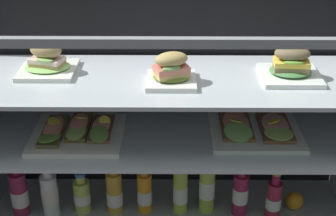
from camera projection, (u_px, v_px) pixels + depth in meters
The scene contains 20 objects.
case_frame at pixel (168, 102), 2.00m from camera, with size 1.53×0.52×0.88m.
riser_lower_tier at pixel (168, 179), 1.99m from camera, with size 1.45×0.45×0.36m.
shelf_lower_glass at pixel (168, 138), 1.91m from camera, with size 1.47×0.46×0.02m, color silver.
riser_upper_tier at pixel (168, 110), 1.86m from camera, with size 1.45×0.45×0.22m.
shelf_upper_glass at pixel (168, 80), 1.80m from camera, with size 1.47×0.46×0.02m, color silver.
plated_roll_sandwich_mid_right at pixel (47, 62), 1.83m from camera, with size 0.20×0.20×0.12m.
plated_roll_sandwich_near_right_corner at pixel (171, 72), 1.74m from camera, with size 0.17×0.17×0.11m.
plated_roll_sandwich_far_right at pixel (291, 67), 1.79m from camera, with size 0.21×0.21×0.12m.
open_sandwich_tray_near_right_corner at pixel (77, 132), 1.90m from camera, with size 0.34×0.31×0.06m.
open_sandwich_tray_far_left at pixel (256, 129), 1.91m from camera, with size 0.34×0.31×0.06m.
juice_bottle_front_second at pixel (19, 193), 2.04m from camera, with size 0.07×0.07×0.25m.
juice_bottle_front_left_end at pixel (50, 194), 2.04m from camera, with size 0.07×0.07×0.23m.
juice_bottle_back_left at pixel (82, 195), 2.07m from camera, with size 0.07×0.07×0.19m.
juice_bottle_front_fourth at pixel (114, 192), 2.06m from camera, with size 0.07×0.07×0.23m.
juice_bottle_front_middle at pixel (145, 192), 2.06m from camera, with size 0.06×0.06×0.22m.
juice_bottle_front_right_end at pixel (180, 190), 2.05m from camera, with size 0.06×0.06×0.25m.
juice_bottle_back_center at pixel (207, 188), 2.06m from camera, with size 0.06×0.06×0.25m.
juice_bottle_back_right at pixel (240, 193), 2.04m from camera, with size 0.06×0.06×0.23m.
juice_bottle_tucked_behind at pixel (274, 198), 2.03m from camera, with size 0.06×0.06×0.21m.
orange_fruit_beside_bottles at pixel (294, 201), 2.10m from camera, with size 0.07×0.07×0.07m, color orange.
Camera 1 is at (0.01, -1.66, 1.36)m, focal length 54.17 mm.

